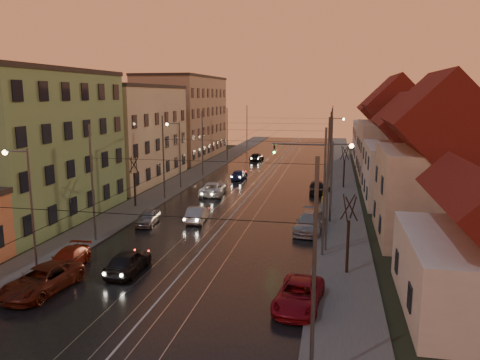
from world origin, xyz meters
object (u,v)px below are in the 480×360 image
Objects in this scene: street_lamp_1 at (332,186)px; parked_left_1 at (42,280)px; driving_car_0 at (128,261)px; driving_car_1 at (197,214)px; street_lamp_3 at (334,139)px; traffic_light_mast at (320,171)px; driving_car_4 at (257,157)px; parked_left_2 at (68,259)px; parked_right_0 at (299,295)px; parked_right_2 at (317,187)px; parked_left_3 at (148,217)px; parked_right_1 at (310,222)px; driving_car_2 at (213,189)px; street_lamp_0 at (27,199)px; driving_car_3 at (239,175)px; street_lamp_2 at (177,148)px.

parked_left_1 is (-16.01, -10.24, -4.15)m from street_lamp_1.
driving_car_0 is (-12.49, -6.42, -4.14)m from street_lamp_1.
street_lamp_3 is at bearing -116.48° from driving_car_1.
traffic_light_mast reaches higher than driving_car_4.
parked_right_0 reaches higher than parked_left_2.
parked_right_2 is (10.76, 26.76, -0.03)m from driving_car_0.
parked_left_3 is 0.70× the size of parked_right_1.
driving_car_2 is (-0.63, 23.55, 0.00)m from driving_car_0.
driving_car_1 reaches higher than parked_left_2.
street_lamp_1 reaches higher than driving_car_4.
traffic_light_mast reaches higher than parked_left_2.
driving_car_4 is at bearing 84.28° from street_lamp_0.
traffic_light_mast is at bearing 93.99° from parked_right_0.
parked_right_1 is at bearing 32.03° from parked_left_2.
street_lamp_1 reaches higher than driving_car_3.
driving_car_3 is 0.89× the size of parked_right_0.
driving_car_4 is at bearing 107.43° from traffic_light_mast.
street_lamp_1 is at bearing 111.44° from driving_car_3.
street_lamp_1 is at bearing 147.24° from driving_car_1.
parked_right_2 is at bearing 121.23° from driving_car_4.
street_lamp_1 is 27.05m from street_lamp_2.
driving_car_2 is 27.51m from parked_left_1.
traffic_light_mast is at bearing -89.48° from parked_right_2.
parked_left_3 is at bearing -172.32° from parked_right_1.
parked_right_2 is at bearing 55.53° from parked_left_2.
street_lamp_3 is (0.00, 36.00, 0.00)m from street_lamp_1.
parked_right_1 is at bearing 38.13° from street_lamp_0.
parked_right_0 is at bearing 164.91° from driving_car_0.
parked_right_2 is at bearing -130.10° from driving_car_1.
parked_right_1 reaches higher than parked_right_2.
driving_car_1 is (6.52, 14.12, -4.19)m from street_lamp_0.
traffic_light_mast is 18.77m from driving_car_0.
driving_car_1 is at bearing 99.02° from driving_car_4.
parked_right_2 is (11.13, -25.08, 0.01)m from driving_car_4.
driving_car_3 is at bearing 120.20° from parked_right_1.
parked_right_2 is (11.39, 3.22, -0.03)m from driving_car_2.
street_lamp_1 is at bearing 38.14° from parked_left_1.
driving_car_1 is (-11.69, 6.12, -4.19)m from street_lamp_1.
driving_car_1 is 0.85× the size of parked_right_0.
parked_left_2 is (1.52, 1.51, -4.26)m from street_lamp_0.
parked_left_2 is at bearing -137.08° from traffic_light_mast.
street_lamp_0 is 1.91× the size of driving_car_1.
driving_car_0 is 15.69m from parked_right_1.
driving_car_1 is (6.52, -13.88, -4.19)m from street_lamp_2.
street_lamp_1 is at bearing 23.72° from street_lamp_0.
driving_car_3 reaches higher than parked_left_2.
driving_car_1 is (0.81, 12.54, -0.05)m from driving_car_0.
parked_right_1 reaches higher than driving_car_4.
street_lamp_0 is 7.23m from driving_car_0.
street_lamp_1 is at bearing -90.00° from street_lamp_3.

